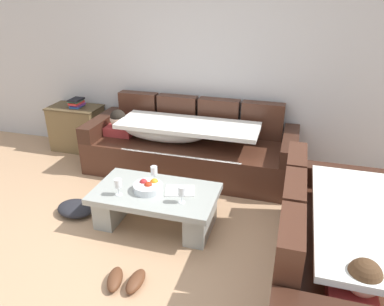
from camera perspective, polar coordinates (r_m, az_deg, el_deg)
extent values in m
plane|color=tan|center=(3.47, -7.96, -14.74)|extent=(14.00, 14.00, 0.00)
cube|color=#BDBBBA|center=(4.79, 1.71, 14.59)|extent=(9.00, 0.10, 2.70)
cube|color=#452519|center=(4.64, -0.36, -0.59)|extent=(2.59, 0.92, 0.42)
cube|color=#452519|center=(5.08, -8.27, 6.81)|extent=(0.53, 0.16, 0.46)
cube|color=#452519|center=(4.89, -2.25, 6.31)|extent=(0.53, 0.16, 0.46)
cube|color=#452519|center=(4.75, 4.19, 5.70)|extent=(0.53, 0.16, 0.46)
cube|color=#452519|center=(4.67, 10.92, 4.98)|extent=(0.53, 0.16, 0.46)
cube|color=#371E14|center=(4.97, -13.86, 4.33)|extent=(0.18, 0.92, 0.20)
cube|color=#371E14|center=(4.35, 15.06, 1.21)|extent=(0.18, 0.92, 0.20)
cube|color=#B23838|center=(4.85, -11.08, 3.53)|extent=(0.36, 0.28, 0.11)
sphere|color=beige|center=(4.77, -11.45, 5.15)|extent=(0.21, 0.21, 0.21)
sphere|color=black|center=(4.76, -11.48, 5.49)|extent=(0.20, 0.20, 0.20)
ellipsoid|color=silver|center=(4.55, -4.39, 3.62)|extent=(1.10, 0.44, 0.28)
cube|color=silver|center=(4.40, -0.64, 4.34)|extent=(1.70, 0.60, 0.05)
cube|color=silver|center=(4.25, -2.06, -2.77)|extent=(1.44, 0.04, 0.38)
cube|color=#452519|center=(3.19, 21.51, -15.73)|extent=(0.92, 1.96, 0.42)
cube|color=#452519|center=(2.47, 14.87, -14.93)|extent=(0.16, 0.50, 0.46)
cube|color=#452519|center=(2.91, 15.38, -8.34)|extent=(0.16, 0.50, 0.46)
cube|color=#452519|center=(3.37, 15.74, -3.52)|extent=(0.16, 0.50, 0.46)
cube|color=#371E14|center=(3.78, 21.44, -3.44)|extent=(0.92, 0.18, 0.20)
cube|color=#B23838|center=(2.56, 23.58, -20.00)|extent=(0.28, 0.36, 0.11)
sphere|color=beige|center=(2.47, 25.19, -17.37)|extent=(0.21, 0.21, 0.21)
sphere|color=#4C331E|center=(2.45, 25.32, -16.84)|extent=(0.20, 0.20, 0.20)
ellipsoid|color=white|center=(3.00, 23.52, -10.66)|extent=(0.44, 1.04, 0.28)
cube|color=white|center=(2.95, 24.23, -9.09)|extent=(0.60, 1.47, 0.05)
cube|color=#9AA099|center=(3.59, -5.75, -6.32)|extent=(1.20, 0.68, 0.06)
cube|color=#9AA099|center=(3.86, -12.04, -7.64)|extent=(0.20, 0.54, 0.32)
cube|color=#9AA099|center=(3.57, 1.37, -10.04)|extent=(0.20, 0.54, 0.32)
cylinder|color=silver|center=(3.57, -6.91, -5.37)|extent=(0.28, 0.28, 0.07)
sphere|color=#B82D14|center=(3.55, -6.85, -5.10)|extent=(0.08, 0.08, 0.08)
sphere|color=#AA2326|center=(3.60, -7.58, -4.62)|extent=(0.08, 0.08, 0.08)
sphere|color=orange|center=(3.60, -5.91, -4.57)|extent=(0.08, 0.08, 0.08)
cylinder|color=silver|center=(3.56, -11.31, -6.35)|extent=(0.06, 0.06, 0.01)
cylinder|color=silver|center=(3.54, -11.37, -5.79)|extent=(0.01, 0.01, 0.07)
cylinder|color=silver|center=(3.50, -11.48, -4.66)|extent=(0.07, 0.07, 0.08)
cylinder|color=silver|center=(3.38, -1.60, -7.67)|extent=(0.06, 0.06, 0.01)
cylinder|color=silver|center=(3.36, -1.61, -7.09)|extent=(0.01, 0.01, 0.07)
cylinder|color=silver|center=(3.32, -1.62, -5.92)|extent=(0.07, 0.07, 0.08)
cylinder|color=silver|center=(3.74, -5.87, -4.35)|extent=(0.06, 0.06, 0.01)
cylinder|color=silver|center=(3.72, -5.90, -3.81)|extent=(0.01, 0.01, 0.07)
cylinder|color=silver|center=(3.68, -5.95, -2.71)|extent=(0.07, 0.07, 0.08)
cube|color=white|center=(3.55, -1.92, -5.91)|extent=(0.33, 0.28, 0.01)
cube|color=brown|center=(5.53, -17.47, 3.64)|extent=(0.70, 0.42, 0.62)
cube|color=#4F3E26|center=(5.43, -17.90, 6.79)|extent=(0.72, 0.44, 0.02)
cube|color=#2D569E|center=(5.40, -17.49, 7.00)|extent=(0.15, 0.21, 0.02)
cube|color=#72337F|center=(5.39, -17.44, 7.25)|extent=(0.17, 0.19, 0.02)
cube|color=red|center=(5.38, -17.60, 7.48)|extent=(0.14, 0.21, 0.03)
cube|color=#338C59|center=(5.39, -17.69, 7.78)|extent=(0.15, 0.18, 0.02)
cube|color=black|center=(5.36, -17.64, 7.97)|extent=(0.16, 0.22, 0.02)
ellipsoid|color=#59331E|center=(3.16, -11.94, -18.71)|extent=(0.19, 0.29, 0.09)
ellipsoid|color=#59331E|center=(3.12, -8.77, -19.17)|extent=(0.12, 0.27, 0.09)
ellipsoid|color=#232328|center=(4.07, -17.71, -8.24)|extent=(0.45, 0.38, 0.12)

